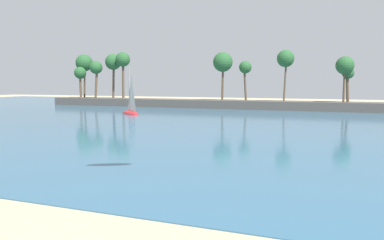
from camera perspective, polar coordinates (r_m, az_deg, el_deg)
The scene contains 3 objects.
sea at distance 66.94m, azimuth 12.96°, elevation 0.74°, with size 220.00×105.41×0.06m, color #33607F.
palm_headland at distance 80.12m, azimuth 10.74°, elevation 4.08°, with size 112.48×6.85×13.03m.
sailboat_near_shore at distance 67.75m, azimuth -9.09°, elevation 1.56°, with size 5.84×5.18×8.75m.
Camera 1 is at (9.68, -4.87, 5.53)m, focal length 35.96 mm.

